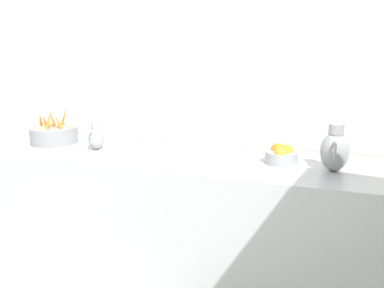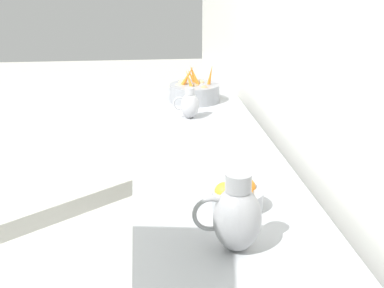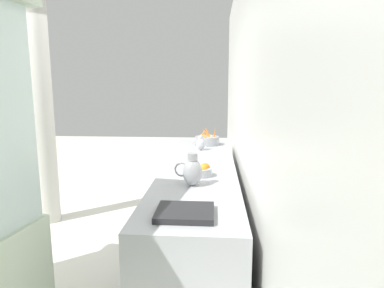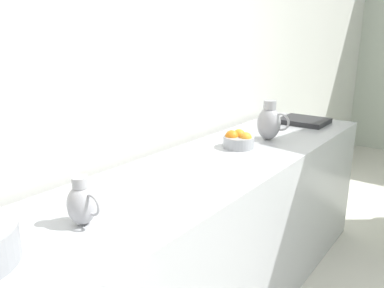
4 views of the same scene
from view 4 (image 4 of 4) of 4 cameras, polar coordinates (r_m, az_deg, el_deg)
tile_wall_left at (r=2.52m, az=0.50°, el=14.20°), size 0.10×8.29×3.00m
prep_counter at (r=2.15m, az=2.15°, el=-15.05°), size 0.69×3.07×0.94m
orange_bowl at (r=2.26m, az=7.04°, el=0.60°), size 0.19×0.19×0.11m
metal_pitcher_tall at (r=2.46m, az=11.62°, el=3.26°), size 0.21×0.15×0.25m
metal_pitcher_short at (r=1.38m, az=-16.31°, el=-8.60°), size 0.15×0.10×0.18m
counter_sink_basin at (r=3.02m, az=16.57°, el=3.38°), size 0.34×0.30×0.04m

